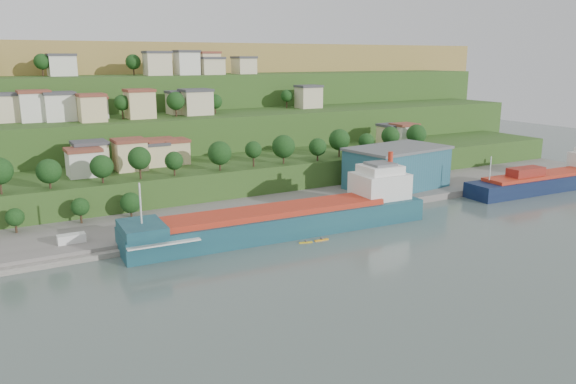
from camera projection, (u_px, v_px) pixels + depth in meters
ground at (328, 241)px, 130.96m from camera, size 500.00×500.00×0.00m
quay at (332, 204)px, 164.24m from camera, size 220.00×26.00×4.00m
pebble_beach at (63, 252)px, 123.13m from camera, size 40.00×18.00×2.40m
hillside at (136, 145)px, 273.50m from camera, size 360.00×210.68×96.00m
cargo_ship_near at (291, 220)px, 136.61m from camera, size 77.00×15.44×19.67m
cargo_ship_far at (550, 181)px, 181.81m from camera, size 61.31×12.73×16.55m
warehouse at (397, 167)px, 174.44m from camera, size 33.28×23.00×12.80m
caravan at (72, 240)px, 123.18m from camera, size 5.88×2.47×2.74m
dinghy at (110, 240)px, 126.40m from camera, size 3.79×2.02×0.72m
kayak_orange at (322, 239)px, 131.03m from camera, size 3.56×0.83×0.88m
kayak_yellow at (306, 242)px, 129.34m from camera, size 3.18×1.35×0.79m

